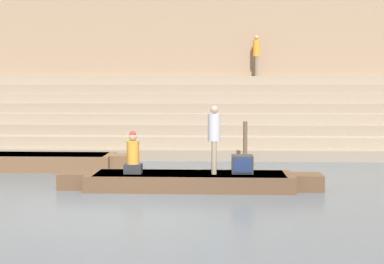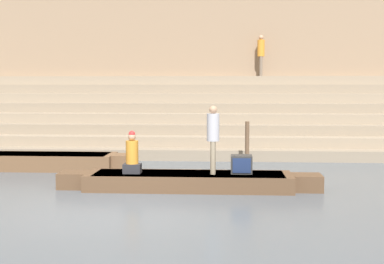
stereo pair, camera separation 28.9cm
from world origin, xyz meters
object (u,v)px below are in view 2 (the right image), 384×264
Objects in this scene: rowboat_main at (189,181)px; person_on_steps at (261,52)px; moored_boat_shore at (39,161)px; tv_set at (241,164)px; person_rowing at (132,156)px; mooring_post at (247,143)px; person_standing at (213,134)px.

person_on_steps reaches higher than rowboat_main.
moored_boat_shore is 3.34× the size of person_on_steps.
person_on_steps reaches higher than tv_set.
person_rowing reaches higher than mooring_post.
person_standing is at bearing -176.07° from tv_set.
mooring_post is at bearing 67.62° from rowboat_main.
person_standing reaches higher than person_rowing.
tv_set is 6.57m from moored_boat_shore.
tv_set is 0.37× the size of mooring_post.
person_rowing is at bearing -125.30° from mooring_post.
rowboat_main is at bearing -35.17° from moored_boat_shore.
moored_boat_shore is 6.39m from mooring_post.
moored_boat_shore is 4.17× the size of mooring_post.
rowboat_main is 3.67× the size of person_on_steps.
moored_boat_shore is (-5.97, 2.73, -0.36)m from tv_set.
person_on_steps is at bearing 82.70° from mooring_post.
rowboat_main is at bearing 178.35° from tv_set.
person_rowing is 0.74× the size of mooring_post.
person_rowing is at bearing 176.71° from person_standing.
person_standing is 1.18× the size of mooring_post.
mooring_post is 0.80× the size of person_on_steps.
person_on_steps is at bearing 77.64° from tv_set.
rowboat_main is 5.48m from moored_boat_shore.
person_rowing is 2.65m from tv_set.
rowboat_main is at bearing 173.27° from person_standing.
rowboat_main is 1.34m from tv_set.
person_rowing reaches higher than rowboat_main.
rowboat_main is 3.88× the size of person_standing.
mooring_post is (0.97, 4.08, -0.65)m from person_standing.
person_on_steps is (0.79, 6.19, 3.23)m from mooring_post.
tv_set reaches higher than moored_boat_shore.
person_on_steps is at bearing 42.36° from moored_boat_shore.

